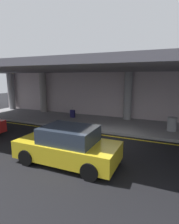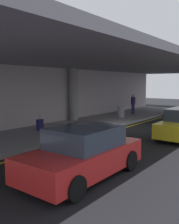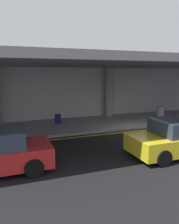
# 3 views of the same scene
# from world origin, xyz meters

# --- Properties ---
(ground_plane) EXTENTS (60.00, 60.00, 0.00)m
(ground_plane) POSITION_xyz_m (0.00, 0.00, 0.00)
(ground_plane) COLOR black
(sidewalk) EXTENTS (26.00, 4.20, 0.15)m
(sidewalk) POSITION_xyz_m (0.00, 3.10, 0.07)
(sidewalk) COLOR gray
(sidewalk) RESTS_ON ground
(lane_stripe_yellow) EXTENTS (26.00, 0.14, 0.01)m
(lane_stripe_yellow) POSITION_xyz_m (0.00, 0.66, 0.00)
(lane_stripe_yellow) COLOR yellow
(lane_stripe_yellow) RESTS_ON ground
(support_column_center) EXTENTS (0.61, 0.61, 3.65)m
(support_column_center) POSITION_xyz_m (0.00, 4.78, 1.97)
(support_column_center) COLOR gray
(support_column_center) RESTS_ON sidewalk
(ceiling_overhang) EXTENTS (28.00, 13.20, 0.30)m
(ceiling_overhang) POSITION_xyz_m (0.00, 2.60, 3.95)
(ceiling_overhang) COLOR slate
(ceiling_overhang) RESTS_ON support_column_far_left
(terminal_back_wall) EXTENTS (26.00, 0.30, 3.80)m
(terminal_back_wall) POSITION_xyz_m (0.00, 5.35, 1.90)
(terminal_back_wall) COLOR #B9AAAD
(terminal_back_wall) RESTS_ON ground
(car_red) EXTENTS (4.10, 1.92, 1.50)m
(car_red) POSITION_xyz_m (-7.90, -2.41, 0.71)
(car_red) COLOR red
(car_red) RESTS_ON ground
(traveler_with_luggage) EXTENTS (0.38, 0.38, 1.68)m
(traveler_with_luggage) POSITION_xyz_m (5.57, 2.95, 1.11)
(traveler_with_luggage) COLOR navy
(traveler_with_luggage) RESTS_ON sidewalk
(suitcase_upright_primary) EXTENTS (0.36, 0.22, 0.90)m
(suitcase_upright_primary) POSITION_xyz_m (-4.23, 3.62, 0.46)
(suitcase_upright_primary) COLOR #1A184A
(suitcase_upright_primary) RESTS_ON sidewalk
(trash_bin_steel) EXTENTS (0.56, 0.56, 0.85)m
(trash_bin_steel) POSITION_xyz_m (3.19, 2.75, 0.57)
(trash_bin_steel) COLOR gray
(trash_bin_steel) RESTS_ON sidewalk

